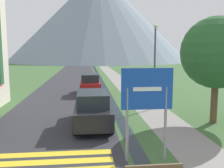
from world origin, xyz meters
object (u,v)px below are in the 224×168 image
Objects in this scene: tree_by_path at (217,53)px; parked_car_near at (93,109)px; road_sign at (147,99)px; parked_car_far at (90,84)px; streetlamp at (155,60)px.

parked_car_near is at bearing 179.05° from tree_by_path.
road_sign reaches higher than parked_car_far.
streetlamp reaches higher than parked_car_far.
parked_car_near is (-1.78, 4.34, -1.32)m from road_sign.
tree_by_path is at bearing -56.36° from streetlamp.
parked_car_near and parked_car_far have the same top height.
parked_car_far is at bearing 123.90° from tree_by_path.
parked_car_far is (0.05, 9.57, -0.00)m from parked_car_near.
parked_car_near is 5.92m from streetlamp.
tree_by_path is (2.34, -3.52, 0.49)m from streetlamp.
parked_car_far is at bearing 89.73° from parked_car_near.
road_sign is at bearing -107.41° from streetlamp.
parked_car_far is at bearing 124.05° from streetlamp.
streetlamp is at bearing 39.05° from parked_car_near.
road_sign reaches higher than parked_car_near.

